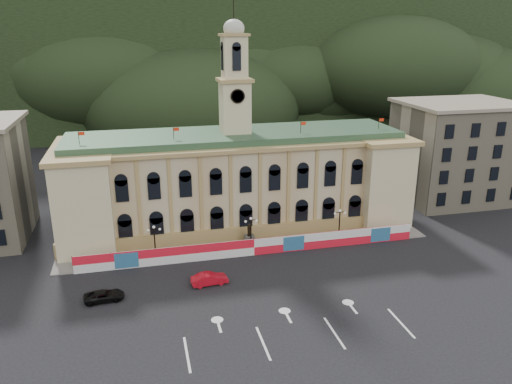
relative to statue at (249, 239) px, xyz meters
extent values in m
plane|color=black|center=(0.00, -18.00, -1.19)|extent=(260.00, 260.00, 0.00)
cube|color=black|center=(0.00, 112.00, 20.81)|extent=(230.00, 70.00, 44.00)
cube|color=#595651|center=(35.00, 92.00, 28.81)|extent=(22.00, 8.00, 14.00)
cube|color=#595651|center=(-48.00, 90.00, 24.81)|extent=(16.00, 7.00, 10.00)
cube|color=#C6B58E|center=(0.00, 10.00, 5.81)|extent=(55.00, 15.00, 14.00)
cube|color=#A88C51|center=(0.00, 2.20, 0.01)|extent=(56.00, 0.80, 2.40)
cube|color=#A88C51|center=(0.00, 10.00, 13.11)|extent=(56.20, 16.20, 0.60)
cube|color=#335538|center=(0.00, 10.00, 13.81)|extent=(53.00, 13.00, 1.20)
cube|color=beige|center=(-23.50, 9.00, 5.81)|extent=(8.00, 17.00, 14.00)
cube|color=beige|center=(23.50, 9.00, 5.81)|extent=(8.00, 17.00, 14.00)
cube|color=beige|center=(0.00, 10.00, 18.41)|extent=(4.40, 4.40, 8.00)
cube|color=#A88C51|center=(0.00, 10.00, 22.61)|extent=(5.20, 5.20, 0.50)
cube|color=beige|center=(0.00, 10.00, 25.91)|extent=(3.60, 3.60, 6.50)
cube|color=#A88C51|center=(0.00, 10.00, 29.31)|extent=(4.20, 4.20, 0.40)
cylinder|color=black|center=(0.00, 7.70, 20.41)|extent=(2.20, 0.20, 2.20)
ellipsoid|color=beige|center=(0.00, 10.00, 30.21)|extent=(3.20, 3.20, 2.72)
cylinder|color=black|center=(0.00, 10.00, 33.41)|extent=(0.12, 0.12, 5.00)
cube|color=tan|center=(43.00, 13.00, 7.81)|extent=(20.00, 16.00, 18.00)
cube|color=gray|center=(43.00, 13.00, 17.11)|extent=(21.00, 17.00, 0.60)
cube|color=red|center=(0.00, -3.00, 0.06)|extent=(50.00, 0.25, 2.50)
cube|color=#2A638C|center=(-18.00, -3.14, 0.06)|extent=(3.20, 0.05, 2.20)
cube|color=#2A638C|center=(6.00, -3.14, 0.06)|extent=(3.20, 0.05, 2.20)
cube|color=#2A638C|center=(20.00, -3.14, 0.06)|extent=(3.20, 0.05, 2.20)
cube|color=slate|center=(0.00, -0.25, -1.11)|extent=(56.00, 5.50, 0.16)
cube|color=#595651|center=(0.00, 0.00, -0.29)|extent=(1.40, 1.40, 1.80)
cylinder|color=black|center=(0.00, 0.00, 1.41)|extent=(0.60, 0.60, 1.60)
sphere|color=black|center=(0.00, 0.00, 2.31)|extent=(0.44, 0.44, 0.44)
cylinder|color=black|center=(-14.00, -1.00, -1.04)|extent=(0.44, 0.44, 0.30)
cylinder|color=black|center=(-14.00, -1.00, 1.21)|extent=(0.18, 0.18, 4.80)
cube|color=black|center=(-14.00, -1.00, 3.51)|extent=(1.60, 0.08, 0.08)
sphere|color=silver|center=(-14.80, -1.00, 3.36)|extent=(0.36, 0.36, 0.36)
sphere|color=silver|center=(-13.20, -1.00, 3.36)|extent=(0.36, 0.36, 0.36)
sphere|color=silver|center=(-14.00, -1.00, 3.76)|extent=(0.40, 0.40, 0.40)
cylinder|color=black|center=(0.00, -1.00, -1.04)|extent=(0.44, 0.44, 0.30)
cylinder|color=black|center=(0.00, -1.00, 1.21)|extent=(0.18, 0.18, 4.80)
cube|color=black|center=(0.00, -1.00, 3.51)|extent=(1.60, 0.08, 0.08)
sphere|color=silver|center=(-0.80, -1.00, 3.36)|extent=(0.36, 0.36, 0.36)
sphere|color=silver|center=(0.80, -1.00, 3.36)|extent=(0.36, 0.36, 0.36)
sphere|color=silver|center=(0.00, -1.00, 3.76)|extent=(0.40, 0.40, 0.40)
cylinder|color=black|center=(14.00, -1.00, -1.04)|extent=(0.44, 0.44, 0.30)
cylinder|color=black|center=(14.00, -1.00, 1.21)|extent=(0.18, 0.18, 4.80)
cube|color=black|center=(14.00, -1.00, 3.51)|extent=(1.60, 0.08, 0.08)
sphere|color=silver|center=(13.20, -1.00, 3.36)|extent=(0.36, 0.36, 0.36)
sphere|color=silver|center=(14.80, -1.00, 3.36)|extent=(0.36, 0.36, 0.36)
sphere|color=silver|center=(14.00, -1.00, 3.76)|extent=(0.40, 0.40, 0.40)
imported|color=red|center=(-7.60, -10.13, -0.41)|extent=(2.56, 5.05, 1.56)
imported|color=black|center=(-20.63, -11.14, -0.53)|extent=(2.89, 5.08, 1.32)
camera|label=1|loc=(-15.24, -67.34, 30.49)|focal=35.00mm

